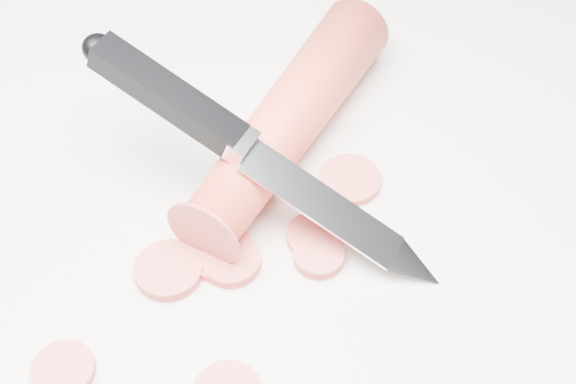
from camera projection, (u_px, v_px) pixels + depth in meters
name	position (u px, v px, depth m)	size (l,w,h in m)	color
ground	(176.00, 217.00, 0.47)	(2.40, 2.40, 0.00)	silver
carrot	(289.00, 119.00, 0.49)	(0.04, 0.04, 0.20)	red
carrot_slice_0	(63.00, 370.00, 0.40)	(0.03, 0.03, 0.01)	#C84A46
carrot_slice_2	(231.00, 261.00, 0.44)	(0.03, 0.03, 0.01)	#C84A46
carrot_slice_3	(169.00, 270.00, 0.44)	(0.04, 0.04, 0.01)	#C84A46
carrot_slice_4	(315.00, 236.00, 0.45)	(0.03, 0.03, 0.01)	#C84A46
carrot_slice_5	(220.00, 252.00, 0.45)	(0.04, 0.04, 0.01)	#C84A46
carrot_slice_6	(319.00, 256.00, 0.45)	(0.03, 0.03, 0.01)	#C84A46
carrot_slice_7	(349.00, 180.00, 0.48)	(0.04, 0.04, 0.01)	#C84A46
carrot_slice_8	(214.00, 238.00, 0.45)	(0.03, 0.03, 0.01)	#C84A46
kitchen_knife	(262.00, 155.00, 0.44)	(0.17, 0.19, 0.09)	silver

